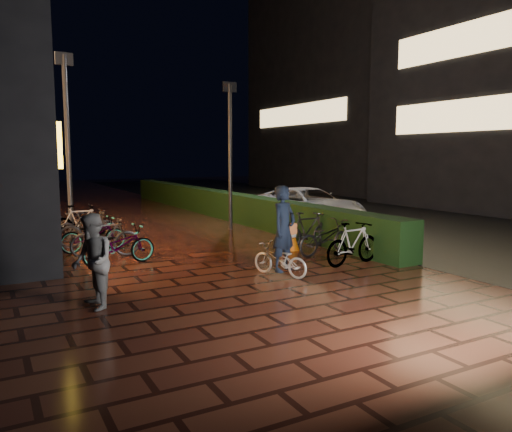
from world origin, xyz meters
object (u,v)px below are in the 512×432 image
bystander_person (92,262)px  cart_assembly (267,214)px  cyclist (282,243)px  traffic_barrier (288,234)px  van (308,205)px

bystander_person → cart_assembly: (6.67, 6.15, -0.29)m
cyclist → cart_assembly: bearing=62.9°
traffic_barrier → cart_assembly: size_ratio=1.64×
bystander_person → cyclist: 3.74m
bystander_person → van: (8.65, 6.65, -0.13)m
van → cart_assembly: 2.04m
van → traffic_barrier: size_ratio=2.98×
cyclist → cart_assembly: 6.48m
bystander_person → van: bystander_person is taller
bystander_person → traffic_barrier: (5.61, 3.17, -0.45)m
traffic_barrier → cart_assembly: (1.06, 2.99, 0.16)m
van → traffic_barrier: bearing=-141.0°
van → cart_assembly: (-1.97, -0.50, -0.16)m
van → cyclist: 7.97m
van → traffic_barrier: 4.63m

